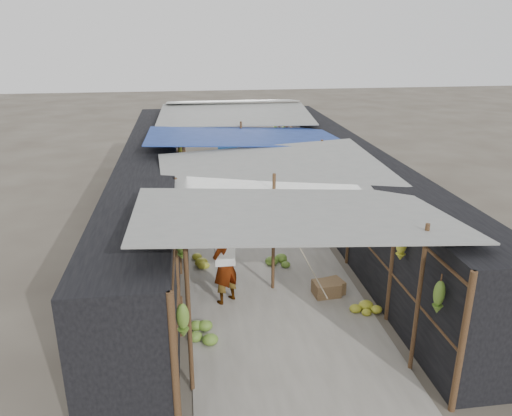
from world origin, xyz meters
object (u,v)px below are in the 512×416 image
crate_near (326,289)px  black_basin (258,181)px  shopper_blue (235,171)px  vendor_elderly (225,265)px  vendor_seated (266,187)px

crate_near → black_basin: size_ratio=0.85×
crate_near → shopper_blue: 7.30m
vendor_elderly → shopper_blue: bearing=-134.4°
vendor_elderly → vendor_seated: 6.68m
shopper_blue → vendor_seated: bearing=-69.2°
crate_near → black_basin: (-0.27, 8.25, -0.07)m
crate_near → vendor_elderly: (-2.13, 0.04, 0.68)m
vendor_elderly → black_basin: bearing=-139.7°
crate_near → shopper_blue: (-1.19, 7.17, 0.63)m
black_basin → shopper_blue: shopper_blue is taller
black_basin → shopper_blue: bearing=-130.5°
crate_near → shopper_blue: size_ratio=0.34×
vendor_seated → crate_near: bearing=-19.0°
vendor_elderly → shopper_blue: size_ratio=1.06×
vendor_seated → black_basin: bearing=159.8°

